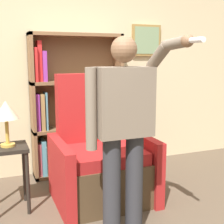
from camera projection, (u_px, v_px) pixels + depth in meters
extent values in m
cube|color=beige|center=(59.00, 65.00, 4.00)|extent=(8.00, 0.06, 2.80)
cube|color=olive|center=(146.00, 40.00, 4.34)|extent=(0.43, 0.04, 0.43)
cube|color=gray|center=(147.00, 40.00, 4.32)|extent=(0.37, 0.01, 0.37)
cube|color=brown|center=(33.00, 108.00, 3.78)|extent=(0.04, 0.28, 1.79)
cube|color=brown|center=(118.00, 103.00, 4.19)|extent=(0.04, 0.28, 1.79)
cube|color=brown|center=(75.00, 104.00, 4.11)|extent=(1.16, 0.01, 1.79)
cube|color=brown|center=(79.00, 170.00, 4.14)|extent=(1.16, 0.28, 0.04)
cube|color=brown|center=(78.00, 128.00, 4.04)|extent=(1.16, 0.28, 0.04)
cube|color=brown|center=(77.00, 82.00, 3.93)|extent=(1.16, 0.28, 0.04)
cube|color=brown|center=(76.00, 35.00, 3.83)|extent=(1.16, 0.28, 0.04)
cube|color=#BC4C56|center=(39.00, 159.00, 3.91)|extent=(0.04, 0.19, 0.41)
cube|color=#5B99A8|center=(43.00, 157.00, 3.93)|extent=(0.05, 0.23, 0.44)
cube|color=white|center=(48.00, 159.00, 3.96)|extent=(0.05, 0.18, 0.37)
cube|color=gold|center=(53.00, 154.00, 3.97)|extent=(0.05, 0.16, 0.49)
cube|color=purple|center=(37.00, 112.00, 3.81)|extent=(0.04, 0.19, 0.45)
cube|color=#9E7A47|center=(42.00, 112.00, 3.83)|extent=(0.05, 0.23, 0.45)
cube|color=#5B99A8|center=(46.00, 111.00, 3.85)|extent=(0.02, 0.19, 0.47)
cube|color=red|center=(35.00, 65.00, 3.71)|extent=(0.04, 0.24, 0.40)
cube|color=red|center=(39.00, 61.00, 3.72)|extent=(0.05, 0.16, 0.48)
cube|color=purple|center=(44.00, 66.00, 3.75)|extent=(0.05, 0.22, 0.36)
cube|color=#4C3823|center=(103.00, 180.00, 3.29)|extent=(0.80, 0.77, 0.46)
cube|color=#A31E1E|center=(104.00, 154.00, 3.20)|extent=(0.76, 0.65, 0.12)
cube|color=#A31E1E|center=(92.00, 122.00, 3.51)|extent=(0.80, 0.16, 1.10)
cube|color=#A31E1E|center=(61.00, 176.00, 3.10)|extent=(0.10, 0.85, 0.68)
cube|color=#A31E1E|center=(141.00, 164.00, 3.43)|extent=(0.10, 0.85, 0.68)
cylinder|color=#2D2D33|center=(112.00, 188.00, 2.59)|extent=(0.15, 0.15, 0.87)
cylinder|color=#2D2D33|center=(134.00, 184.00, 2.67)|extent=(0.15, 0.15, 0.87)
cube|color=#756656|center=(124.00, 102.00, 2.50)|extent=(0.46, 0.24, 0.56)
sphere|color=brown|center=(124.00, 49.00, 2.43)|extent=(0.21, 0.21, 0.21)
cylinder|color=#756656|center=(91.00, 109.00, 2.41)|extent=(0.09, 0.09, 0.65)
cylinder|color=#756656|center=(158.00, 56.00, 2.42)|extent=(0.09, 0.28, 0.23)
cylinder|color=#756656|center=(176.00, 43.00, 2.18)|extent=(0.08, 0.27, 0.10)
sphere|color=brown|center=(187.00, 41.00, 2.06)|extent=(0.09, 0.09, 0.09)
cylinder|color=white|center=(196.00, 40.00, 1.98)|extent=(0.04, 0.15, 0.04)
cube|color=black|center=(8.00, 148.00, 3.01)|extent=(0.36, 0.36, 0.04)
cylinder|color=black|center=(28.00, 184.00, 2.99)|extent=(0.04, 0.04, 0.62)
cylinder|color=black|center=(24.00, 173.00, 3.27)|extent=(0.04, 0.04, 0.62)
cylinder|color=gold|center=(8.00, 145.00, 3.01)|extent=(0.14, 0.14, 0.02)
cylinder|color=gold|center=(7.00, 131.00, 2.98)|extent=(0.03, 0.03, 0.24)
cone|color=beige|center=(6.00, 110.00, 2.95)|extent=(0.24, 0.24, 0.17)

